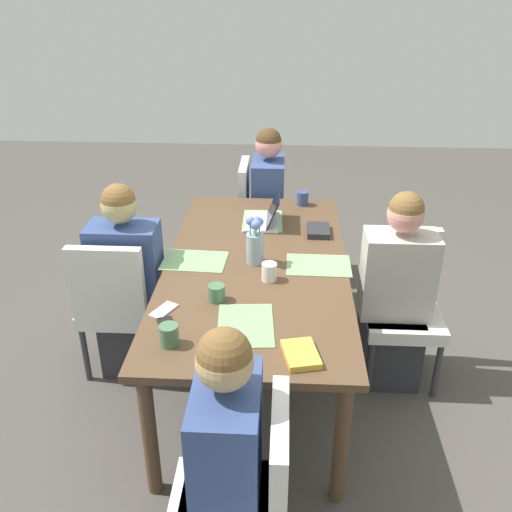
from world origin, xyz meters
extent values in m
plane|color=#4C4742|center=(0.00, 0.00, 0.00)|extent=(10.00, 10.00, 0.00)
cube|color=brown|center=(0.00, 0.00, 0.73)|extent=(2.03, 1.03, 0.04)
cylinder|color=brown|center=(-0.93, -0.43, 0.35)|extent=(0.07, 0.07, 0.71)
cylinder|color=brown|center=(0.93, -0.43, 0.35)|extent=(0.07, 0.07, 0.71)
cylinder|color=brown|center=(-0.93, 0.43, 0.35)|extent=(0.07, 0.07, 0.71)
cylinder|color=brown|center=(0.93, 0.43, 0.35)|extent=(0.07, 0.07, 0.71)
cube|color=silver|center=(-1.34, 0.02, 0.41)|extent=(0.44, 0.44, 0.08)
cube|color=silver|center=(-1.34, -0.17, 0.68)|extent=(0.42, 0.06, 0.45)
cylinder|color=#333338|center=(-1.53, 0.21, 0.18)|extent=(0.04, 0.04, 0.37)
cylinder|color=#333338|center=(-1.15, 0.21, 0.18)|extent=(0.04, 0.04, 0.37)
cylinder|color=#333338|center=(-1.53, -0.17, 0.18)|extent=(0.04, 0.04, 0.37)
cylinder|color=#333338|center=(-1.15, -0.17, 0.18)|extent=(0.04, 0.04, 0.37)
cube|color=#2D2D33|center=(-1.28, 0.02, 0.23)|extent=(0.34, 0.36, 0.45)
cube|color=#384C84|center=(-1.28, 0.02, 0.70)|extent=(0.40, 0.24, 0.50)
sphere|color=#E18F83|center=(-1.28, 0.02, 1.07)|extent=(0.20, 0.20, 0.20)
sphere|color=#51381E|center=(-1.28, 0.02, 1.10)|extent=(0.19, 0.19, 0.19)
cube|color=silver|center=(-0.03, -0.82, 0.41)|extent=(0.44, 0.44, 0.08)
cube|color=silver|center=(0.16, -0.82, 0.68)|extent=(0.06, 0.42, 0.45)
cylinder|color=#333338|center=(-0.22, -1.01, 0.18)|extent=(0.04, 0.04, 0.37)
cylinder|color=#333338|center=(-0.22, -0.63, 0.18)|extent=(0.04, 0.04, 0.37)
cylinder|color=#333338|center=(0.16, -1.01, 0.18)|extent=(0.04, 0.04, 0.37)
cylinder|color=#333338|center=(0.16, -0.63, 0.18)|extent=(0.04, 0.04, 0.37)
cube|color=#2D2D33|center=(-0.03, -0.76, 0.23)|extent=(0.36, 0.34, 0.45)
cube|color=#384C84|center=(-0.03, -0.76, 0.70)|extent=(0.24, 0.40, 0.50)
sphere|color=tan|center=(-0.03, -0.76, 1.07)|extent=(0.20, 0.20, 0.20)
sphere|color=brown|center=(-0.03, -0.76, 1.10)|extent=(0.19, 0.19, 0.19)
cube|color=silver|center=(0.00, 0.86, 0.41)|extent=(0.44, 0.44, 0.08)
cube|color=silver|center=(-0.19, 0.86, 0.68)|extent=(0.06, 0.42, 0.45)
cylinder|color=#333338|center=(0.19, 1.05, 0.18)|extent=(0.04, 0.04, 0.37)
cylinder|color=#333338|center=(0.19, 0.67, 0.18)|extent=(0.04, 0.04, 0.37)
cylinder|color=#333338|center=(-0.19, 1.05, 0.18)|extent=(0.04, 0.04, 0.37)
cylinder|color=#333338|center=(-0.19, 0.67, 0.18)|extent=(0.04, 0.04, 0.37)
cube|color=#2D2D33|center=(0.00, 0.80, 0.23)|extent=(0.36, 0.34, 0.45)
cube|color=#B7B2A8|center=(0.00, 0.80, 0.70)|extent=(0.24, 0.40, 0.50)
sphere|color=#E39484|center=(0.00, 0.80, 1.07)|extent=(0.20, 0.20, 0.20)
sphere|color=brown|center=(0.00, 0.80, 1.10)|extent=(0.19, 0.19, 0.19)
cube|color=silver|center=(1.37, -0.03, 0.41)|extent=(0.44, 0.44, 0.08)
cube|color=silver|center=(1.37, 0.16, 0.68)|extent=(0.42, 0.06, 0.45)
cylinder|color=#333338|center=(1.18, -0.22, 0.18)|extent=(0.04, 0.04, 0.37)
cylinder|color=#333338|center=(1.18, 0.16, 0.18)|extent=(0.04, 0.04, 0.37)
cube|color=#384C84|center=(1.31, -0.03, 0.70)|extent=(0.40, 0.24, 0.50)
sphere|color=tan|center=(1.31, -0.03, 1.07)|extent=(0.20, 0.20, 0.20)
sphere|color=brown|center=(1.31, -0.03, 1.10)|extent=(0.19, 0.19, 0.19)
cylinder|color=#8EA8B7|center=(-0.02, -0.01, 0.83)|extent=(0.10, 0.10, 0.18)
sphere|color=#6B7FD1|center=(0.01, 0.00, 1.00)|extent=(0.06, 0.06, 0.06)
cylinder|color=#477A3D|center=(0.01, 0.00, 0.96)|extent=(0.01, 0.01, 0.07)
sphere|color=#6B7FD1|center=(-0.02, 0.00, 1.01)|extent=(0.05, 0.05, 0.05)
cylinder|color=#477A3D|center=(-0.02, 0.00, 0.97)|extent=(0.01, 0.01, 0.09)
sphere|color=#6B7FD1|center=(-0.03, 0.02, 0.99)|extent=(0.05, 0.05, 0.05)
cylinder|color=#477A3D|center=(-0.03, 0.02, 0.96)|extent=(0.01, 0.01, 0.07)
sphere|color=#6B7FD1|center=(-0.02, -0.01, 0.98)|extent=(0.06, 0.06, 0.06)
cylinder|color=#477A3D|center=(-0.02, -0.01, 0.95)|extent=(0.01, 0.01, 0.06)
sphere|color=#6B7FD1|center=(0.00, -0.03, 1.01)|extent=(0.05, 0.05, 0.05)
cylinder|color=#477A3D|center=(0.00, -0.03, 0.97)|extent=(0.01, 0.01, 0.09)
cube|color=#7FAD70|center=(-0.60, 0.01, 0.75)|extent=(0.37, 0.27, 0.00)
cube|color=#7FAD70|center=(-0.02, -0.35, 0.75)|extent=(0.28, 0.37, 0.00)
cube|color=#7FAD70|center=(0.00, 0.35, 0.75)|extent=(0.27, 0.36, 0.00)
cube|color=#7FAD70|center=(0.61, -0.01, 0.75)|extent=(0.38, 0.29, 0.00)
cube|color=silver|center=(-0.56, 0.01, 0.76)|extent=(0.32, 0.22, 0.02)
cube|color=black|center=(-0.56, 0.08, 0.86)|extent=(0.31, 0.09, 0.19)
cylinder|color=white|center=(0.18, 0.08, 0.80)|extent=(0.08, 0.08, 0.10)
cylinder|color=#47704C|center=(0.78, -0.34, 0.80)|extent=(0.09, 0.09, 0.10)
cylinder|color=#47704C|center=(0.40, -0.18, 0.79)|extent=(0.09, 0.09, 0.09)
cylinder|color=#33477A|center=(-0.90, 0.28, 0.79)|extent=(0.08, 0.08, 0.10)
cube|color=#28282D|center=(-0.43, 0.37, 0.76)|extent=(0.20, 0.14, 0.04)
cube|color=gold|center=(0.84, 0.24, 0.76)|extent=(0.23, 0.18, 0.03)
cube|color=black|center=(0.65, -0.38, 0.75)|extent=(0.17, 0.13, 0.01)
cube|color=silver|center=(0.51, -0.42, 0.75)|extent=(0.17, 0.13, 0.01)
camera|label=1|loc=(2.79, 0.15, 2.24)|focal=39.27mm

